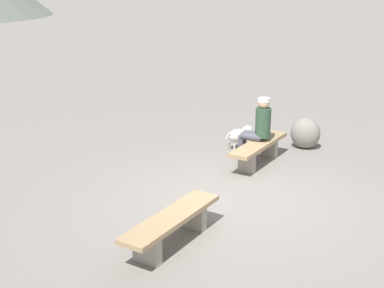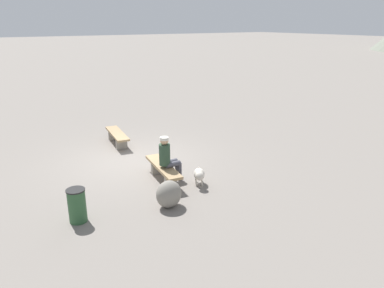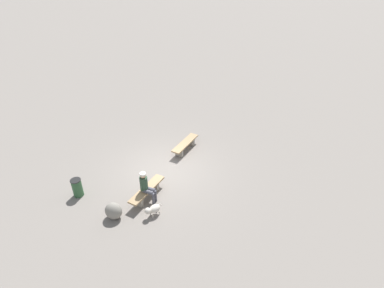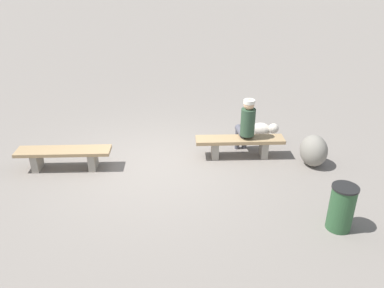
% 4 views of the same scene
% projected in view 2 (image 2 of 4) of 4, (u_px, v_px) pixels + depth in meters
% --- Properties ---
extents(ground, '(210.00, 210.00, 0.06)m').
position_uv_depth(ground, '(133.00, 162.00, 11.52)').
color(ground, gray).
extents(bench_left, '(1.93, 0.69, 0.44)m').
position_uv_depth(bench_left, '(117.00, 136.00, 12.96)').
color(bench_left, gray).
rests_on(bench_left, ground).
extents(bench_right, '(1.93, 0.66, 0.45)m').
position_uv_depth(bench_right, '(163.00, 169.00, 9.98)').
color(bench_right, gray).
rests_on(bench_right, ground).
extents(seated_person, '(0.33, 0.62, 1.32)m').
position_uv_depth(seated_person, '(168.00, 156.00, 9.76)').
color(seated_person, '#2D4733').
rests_on(seated_person, ground).
extents(dog, '(0.65, 0.51, 0.48)m').
position_uv_depth(dog, '(199.00, 174.00, 9.70)').
color(dog, beige).
rests_on(dog, ground).
extents(trash_bin, '(0.41, 0.41, 0.78)m').
position_uv_depth(trash_bin, '(77.00, 205.00, 7.91)').
color(trash_bin, '#2D5633').
rests_on(trash_bin, ground).
extents(boulder, '(0.58, 0.68, 0.67)m').
position_uv_depth(boulder, '(169.00, 194.00, 8.55)').
color(boulder, gray).
rests_on(boulder, ground).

